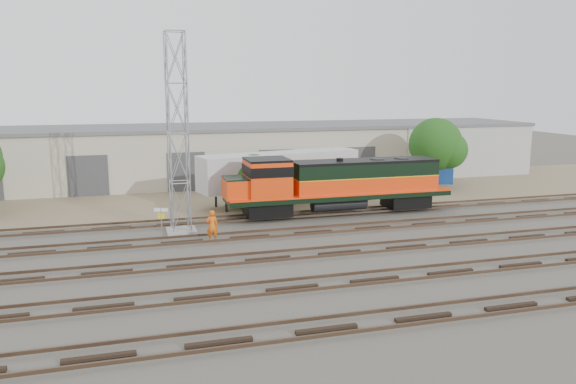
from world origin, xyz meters
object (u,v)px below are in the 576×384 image
object	(u,v)px
semi_trailer	(284,171)
locomotive	(336,183)
signal_tower	(178,138)
worker	(212,226)

from	to	relation	value
semi_trailer	locomotive	bearing A→B (deg)	-78.02
locomotive	semi_trailer	distance (m)	5.58
locomotive	signal_tower	world-z (taller)	signal_tower
locomotive	worker	world-z (taller)	locomotive
semi_trailer	signal_tower	bearing A→B (deg)	-153.85
semi_trailer	worker	bearing A→B (deg)	-139.29
signal_tower	worker	size ratio (longest dim) A/B	6.47
worker	signal_tower	bearing A→B (deg)	-55.31
signal_tower	semi_trailer	world-z (taller)	signal_tower
locomotive	worker	size ratio (longest dim) A/B	8.67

